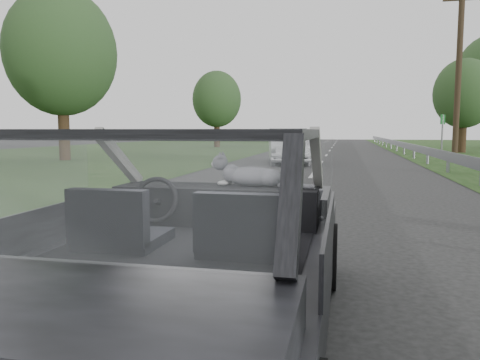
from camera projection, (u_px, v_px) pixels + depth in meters
The scene contains 14 objects.
ground at pixel (194, 342), 3.19m from camera, with size 140.00×140.00×0.00m, color #434343.
subject_car at pixel (193, 238), 3.11m from camera, with size 1.80×4.00×1.45m, color black.
dashboard at pixel (217, 205), 3.71m from camera, with size 1.58×0.45×0.30m, color black.
driver_seat at pixel (116, 221), 2.90m from camera, with size 0.50×0.72×0.42m, color black.
passenger_seat at pixel (242, 226), 2.73m from camera, with size 0.50×0.72×0.42m, color black.
steering_wheel at pixel (155, 200), 3.50m from camera, with size 0.36×0.36×0.04m, color black.
cat at pixel (252, 175), 3.66m from camera, with size 0.60×0.19×0.27m, color gray.
guardrail at pixel (477, 164), 11.90m from camera, with size 0.05×90.00×0.32m, color gray.
other_car at pixel (288, 146), 20.13m from camera, with size 1.82×4.61×1.51m, color silver.
highway_sign at pixel (442, 135), 26.84m from camera, with size 0.09×0.93×2.32m, color #176124.
utility_pole at pixel (459, 73), 21.10m from camera, with size 0.26×0.26×8.02m, color #322418.
tree_2 at pixel (464, 107), 29.44m from camera, with size 3.78×3.78×5.73m, color #2C4A23, non-canonical shape.
tree_5 at pixel (62, 78), 21.92m from camera, with size 5.12×5.12×7.76m, color #2C4A23, non-canonical shape.
tree_6 at pixel (217, 110), 38.97m from camera, with size 4.05×4.05×6.14m, color #2C4A23, non-canonical shape.
Camera 1 is at (0.97, -2.91, 1.44)m, focal length 35.00 mm.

